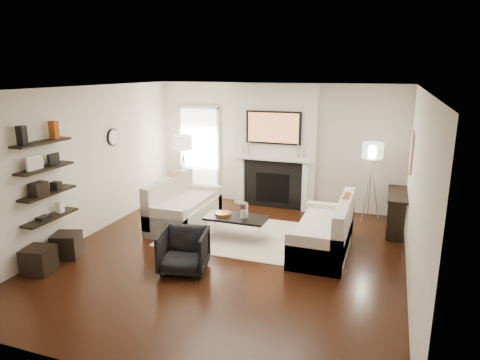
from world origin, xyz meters
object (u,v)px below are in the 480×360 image
(lamp_right_shade, at_px, (373,150))
(loveseat_right_base, at_px, (322,240))
(armchair, at_px, (184,249))
(loveseat_left_base, at_px, (185,214))
(lamp_left_shade, at_px, (183,143))
(ottoman_near, at_px, (67,245))
(coffee_table, at_px, (236,218))

(lamp_right_shade, bearing_deg, loveseat_right_base, -109.19)
(armchair, bearing_deg, loveseat_left_base, 103.48)
(lamp_left_shade, xyz_separation_m, ottoman_near, (-0.62, -3.00, -1.25))
(loveseat_right_base, relative_size, coffee_table, 1.64)
(armchair, bearing_deg, loveseat_right_base, 24.26)
(ottoman_near, bearing_deg, loveseat_left_base, 60.36)
(lamp_left_shade, relative_size, ottoman_near, 1.00)
(coffee_table, xyz_separation_m, lamp_left_shade, (-1.72, 1.36, 1.05))
(loveseat_left_base, xyz_separation_m, lamp_right_shade, (3.39, 1.41, 1.24))
(loveseat_left_base, height_order, lamp_left_shade, lamp_left_shade)
(lamp_left_shade, bearing_deg, loveseat_right_base, -23.46)
(coffee_table, relative_size, lamp_left_shade, 2.75)
(loveseat_right_base, relative_size, armchair, 2.54)
(lamp_right_shade, bearing_deg, loveseat_left_base, -157.36)
(coffee_table, bearing_deg, ottoman_near, -145.00)
(loveseat_left_base, height_order, loveseat_right_base, same)
(coffee_table, distance_m, lamp_left_shade, 2.43)
(lamp_right_shade, bearing_deg, ottoman_near, -143.00)
(loveseat_left_base, height_order, lamp_right_shade, lamp_right_shade)
(armchair, xyz_separation_m, lamp_right_shade, (2.49, 3.22, 1.10))
(lamp_left_shade, distance_m, ottoman_near, 3.31)
(loveseat_left_base, distance_m, coffee_table, 1.27)
(armchair, bearing_deg, lamp_left_shade, 103.75)
(lamp_right_shade, distance_m, ottoman_near, 5.80)
(loveseat_right_base, height_order, ottoman_near, loveseat_right_base)
(loveseat_left_base, distance_m, ottoman_near, 2.29)
(loveseat_right_base, bearing_deg, armchair, -142.96)
(armchair, distance_m, ottoman_near, 2.04)
(loveseat_left_base, bearing_deg, coffee_table, -16.42)
(armchair, distance_m, lamp_left_shade, 3.34)
(loveseat_left_base, bearing_deg, lamp_left_shade, 117.03)
(coffee_table, distance_m, ottoman_near, 2.86)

